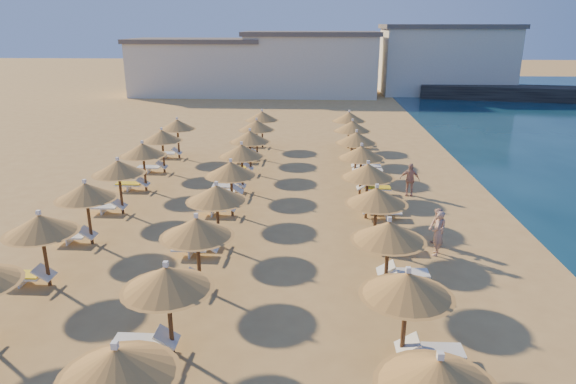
# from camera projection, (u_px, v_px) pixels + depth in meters

# --- Properties ---
(ground) EXTENTS (220.00, 220.00, 0.00)m
(ground) POSITION_uv_depth(u_px,v_px,m) (284.00, 260.00, 18.70)
(ground) COLOR tan
(ground) RESTS_ON ground
(jetty) EXTENTS (30.24, 9.07, 1.50)m
(jetty) POSITION_uv_depth(u_px,v_px,m) (560.00, 94.00, 56.72)
(jetty) COLOR black
(jetty) RESTS_ON ground
(hotel_blocks) EXTENTS (45.36, 10.92, 8.10)m
(hotel_blocks) POSITION_uv_depth(u_px,v_px,m) (327.00, 63.00, 61.19)
(hotel_blocks) COLOR silver
(hotel_blocks) RESTS_ON ground
(parasol_row_east) EXTENTS (2.36, 36.00, 2.63)m
(parasol_row_east) POSITION_uv_depth(u_px,v_px,m) (377.00, 197.00, 18.88)
(parasol_row_east) COLOR brown
(parasol_row_east) RESTS_ON ground
(parasol_row_west) EXTENTS (2.36, 36.00, 2.63)m
(parasol_row_west) POSITION_uv_depth(u_px,v_px,m) (217.00, 194.00, 19.18)
(parasol_row_west) COLOR brown
(parasol_row_west) RESTS_ON ground
(parasol_row_inland) EXTENTS (2.36, 25.91, 2.63)m
(parasol_row_inland) POSITION_uv_depth(u_px,v_px,m) (103.00, 179.00, 21.02)
(parasol_row_inland) COLOR brown
(parasol_row_inland) RESTS_ON ground
(loungers) EXTENTS (14.06, 35.17, 0.66)m
(loungers) POSITION_uv_depth(u_px,v_px,m) (254.00, 236.00, 19.90)
(loungers) COLOR white
(loungers) RESTS_ON ground
(beachgoer_a) EXTENTS (0.57, 0.72, 1.72)m
(beachgoer_a) POSITION_uv_depth(u_px,v_px,m) (438.00, 233.00, 18.89)
(beachgoer_a) COLOR tan
(beachgoer_a) RESTS_ON ground
(beachgoer_b) EXTENTS (0.73, 0.85, 1.52)m
(beachgoer_b) POSITION_uv_depth(u_px,v_px,m) (437.00, 228.00, 19.63)
(beachgoer_b) COLOR tan
(beachgoer_b) RESTS_ON ground
(beachgoer_c) EXTENTS (1.04, 0.65, 1.65)m
(beachgoer_c) POSITION_uv_depth(u_px,v_px,m) (410.00, 179.00, 25.50)
(beachgoer_c) COLOR tan
(beachgoer_c) RESTS_ON ground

